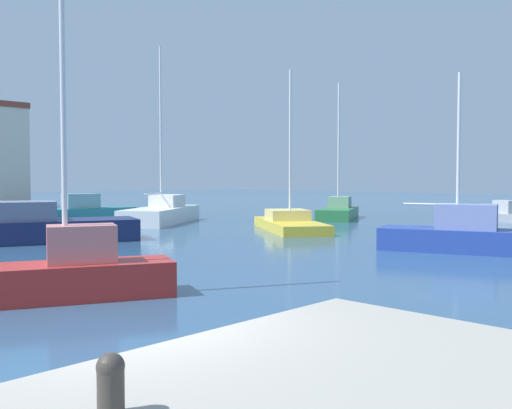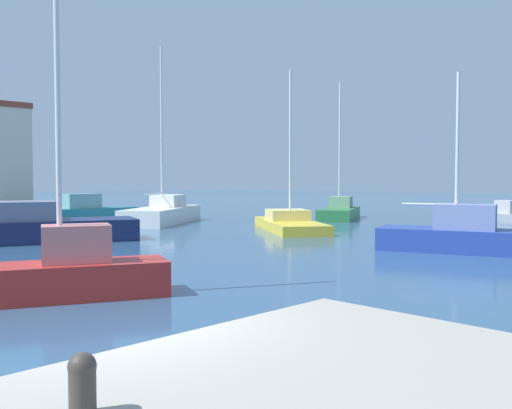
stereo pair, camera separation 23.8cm
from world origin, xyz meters
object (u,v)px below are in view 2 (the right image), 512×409
Objects in this scene: motorboat_grey_distant_north at (510,215)px; sailboat_yellow_outer_mooring at (290,222)px; sailboat_blue_far_right at (458,234)px; motorboat_navy_inner_mooring at (35,227)px; sailboat_green_far_left at (339,211)px; sailboat_white_distant_east at (163,213)px; motorboat_teal_center_channel at (87,210)px; sailboat_red_behind_lamppost at (63,272)px; mooring_bollard at (82,381)px.

sailboat_yellow_outer_mooring is at bearing 156.40° from motorboat_grey_distant_north.
sailboat_yellow_outer_mooring reaches higher than sailboat_blue_far_right.
motorboat_navy_inner_mooring is (-9.57, 14.39, -0.00)m from sailboat_blue_far_right.
sailboat_blue_far_right is at bearing -56.36° from motorboat_navy_inner_mooring.
sailboat_white_distant_east is at bearing 151.72° from sailboat_green_far_left.
sailboat_blue_far_right is (0.93, -25.57, 0.07)m from motorboat_teal_center_channel.
sailboat_yellow_outer_mooring is 0.99× the size of motorboat_navy_inner_mooring.
sailboat_yellow_outer_mooring reaches higher than motorboat_teal_center_channel.
motorboat_navy_inner_mooring is (-8.64, -11.18, 0.07)m from motorboat_teal_center_channel.
sailboat_red_behind_lamppost is at bearing -155.06° from sailboat_yellow_outer_mooring.
sailboat_green_far_left is at bearing 119.84° from motorboat_grey_distant_north.
sailboat_white_distant_east is at bearing 101.49° from sailboat_yellow_outer_mooring.
motorboat_grey_distant_north is at bearing -60.16° from sailboat_green_far_left.
sailboat_blue_far_right is 0.78× the size of motorboat_navy_inner_mooring.
sailboat_blue_far_right reaches higher than motorboat_teal_center_channel.
sailboat_red_behind_lamppost is (-13.34, -22.91, 0.03)m from motorboat_teal_center_channel.
motorboat_navy_inner_mooring is at bearing 161.57° from sailboat_yellow_outer_mooring.
sailboat_red_behind_lamppost is at bearing -111.81° from motorboat_navy_inner_mooring.
sailboat_blue_far_right is (-16.36, -4.30, 0.24)m from motorboat_grey_distant_north.
sailboat_blue_far_right is (-0.61, -19.15, 0.04)m from sailboat_white_distant_east.
sailboat_yellow_outer_mooring is 1.26× the size of sailboat_blue_far_right.
sailboat_blue_far_right reaches higher than motorboat_grey_distant_north.
sailboat_green_far_left reaches higher than sailboat_yellow_outer_mooring.
sailboat_red_behind_lamppost is at bearing -120.21° from motorboat_teal_center_channel.
motorboat_grey_distant_north is at bearing 14.72° from sailboat_blue_far_right.
sailboat_green_far_left is at bearing 23.21° from sailboat_red_behind_lamppost.
mooring_bollard is 0.05× the size of sailboat_red_behind_lamppost.
motorboat_teal_center_channel is 25.59m from sailboat_blue_far_right.
motorboat_teal_center_channel reaches higher than motorboat_grey_distant_north.
motorboat_teal_center_channel is 6.60m from sailboat_white_distant_east.
mooring_bollard is 0.07× the size of sailboat_blue_far_right.
sailboat_blue_far_right is at bearing -165.28° from motorboat_grey_distant_north.
motorboat_navy_inner_mooring is at bearing 177.60° from sailboat_green_far_left.
sailboat_red_behind_lamppost is (-14.88, -16.49, -0.01)m from sailboat_white_distant_east.
mooring_bollard is 0.05× the size of sailboat_yellow_outer_mooring.
motorboat_teal_center_channel reaches higher than mooring_bollard.
sailboat_blue_far_right is at bearing -102.93° from sailboat_yellow_outer_mooring.
sailboat_white_distant_east is 1.61× the size of sailboat_blue_far_right.
mooring_bollard is at bearing -162.43° from sailboat_blue_far_right.
motorboat_grey_distant_north is (34.78, 10.13, -0.86)m from mooring_bollard.
sailboat_blue_far_right is at bearing -129.30° from sailboat_green_far_left.
sailboat_green_far_left is 20.66m from motorboat_navy_inner_mooring.
motorboat_teal_center_channel is at bearing 52.29° from motorboat_navy_inner_mooring.
sailboat_yellow_outer_mooring is (-8.68, -3.12, -0.13)m from sailboat_green_far_left.
motorboat_navy_inner_mooring is (-20.64, 0.87, 0.12)m from sailboat_green_far_left.
sailboat_white_distant_east is 1.27× the size of sailboat_red_behind_lamppost.
motorboat_teal_center_channel is 1.00× the size of sailboat_blue_far_right.
sailboat_white_distant_east is 21.65m from motorboat_grey_distant_north.
mooring_bollard is 19.33m from sailboat_blue_far_right.
sailboat_white_distant_east reaches higher than mooring_bollard.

